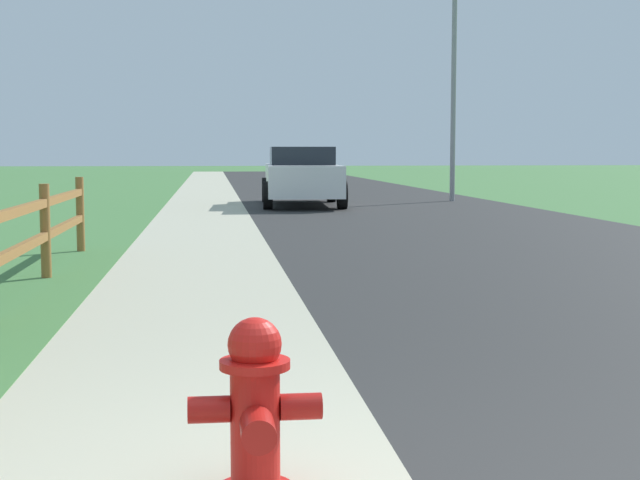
# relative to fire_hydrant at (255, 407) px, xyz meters

# --- Properties ---
(ground_plane) EXTENTS (120.00, 120.00, 0.00)m
(ground_plane) POSITION_rel_fire_hydrant_xyz_m (0.66, 24.46, -0.36)
(ground_plane) COLOR #44793F
(road_asphalt) EXTENTS (7.00, 66.00, 0.01)m
(road_asphalt) POSITION_rel_fire_hydrant_xyz_m (4.16, 26.46, -0.36)
(road_asphalt) COLOR #2B2B2B
(road_asphalt) RESTS_ON ground
(curb_concrete) EXTENTS (6.00, 66.00, 0.01)m
(curb_concrete) POSITION_rel_fire_hydrant_xyz_m (-2.34, 26.46, -0.36)
(curb_concrete) COLOR #B8B59A
(curb_concrete) RESTS_ON ground
(grass_verge) EXTENTS (5.00, 66.00, 0.00)m
(grass_verge) POSITION_rel_fire_hydrant_xyz_m (-3.84, 26.46, -0.36)
(grass_verge) COLOR #44793F
(grass_verge) RESTS_ON ground
(fire_hydrant) EXTENTS (0.53, 0.45, 0.72)m
(fire_hydrant) POSITION_rel_fire_hydrant_xyz_m (0.00, 0.00, 0.00)
(fire_hydrant) COLOR red
(fire_hydrant) RESTS_ON ground
(parked_suv_white) EXTENTS (2.17, 5.06, 1.49)m
(parked_suv_white) POSITION_rel_fire_hydrant_xyz_m (2.14, 19.69, 0.41)
(parked_suv_white) COLOR white
(parked_suv_white) RESTS_ON ground
(street_lamp) EXTENTS (1.17, 0.20, 6.15)m
(street_lamp) POSITION_rel_fire_hydrant_xyz_m (6.60, 21.16, 3.31)
(street_lamp) COLOR gray
(street_lamp) RESTS_ON ground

